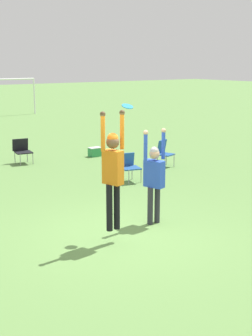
% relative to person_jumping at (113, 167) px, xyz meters
% --- Properties ---
extents(ground_plane, '(120.00, 120.00, 0.00)m').
position_rel_person_jumping_xyz_m(ground_plane, '(0.36, 0.16, -1.50)').
color(ground_plane, '#608C47').
extents(person_jumping, '(0.53, 0.42, 2.29)m').
position_rel_person_jumping_xyz_m(person_jumping, '(0.00, 0.00, 0.00)').
color(person_jumping, black).
rests_on(person_jumping, ground_plane).
extents(person_defending, '(0.58, 0.47, 2.06)m').
position_rel_person_jumping_xyz_m(person_defending, '(1.33, 0.40, -0.41)').
color(person_defending, '#2D2D38').
rests_on(person_defending, ground_plane).
extents(frisbee, '(0.23, 0.22, 0.09)m').
position_rel_person_jumping_xyz_m(frisbee, '(0.62, 0.39, 1.07)').
color(frisbee, '#2D9EDB').
extents(camping_chair_0, '(0.62, 0.66, 0.84)m').
position_rel_person_jumping_xyz_m(camping_chair_0, '(1.54, 7.78, -1.01)').
color(camping_chair_0, gray).
rests_on(camping_chair_0, ground_plane).
extents(camping_chair_2, '(0.64, 0.68, 0.83)m').
position_rel_person_jumping_xyz_m(camping_chair_2, '(3.02, 3.64, -1.00)').
color(camping_chair_2, gray).
rests_on(camping_chair_2, ground_plane).
extents(camping_chair_3, '(0.58, 0.62, 0.88)m').
position_rel_person_jumping_xyz_m(camping_chair_3, '(5.16, 4.58, -0.98)').
color(camping_chair_3, gray).
rests_on(camping_chair_3, ground_plane).
extents(cooler_box, '(0.45, 0.31, 0.33)m').
position_rel_person_jumping_xyz_m(cooler_box, '(4.19, 7.33, -1.33)').
color(cooler_box, '#2D8C4C').
rests_on(cooler_box, ground_plane).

